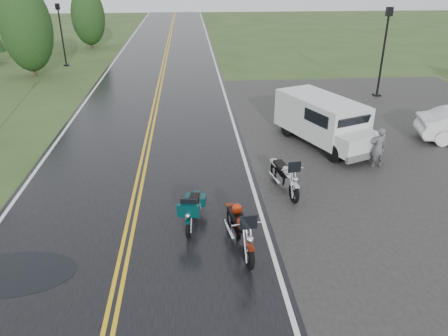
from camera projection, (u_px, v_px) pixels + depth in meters
name	position (u px, v px, depth m)	size (l,w,h in m)	color
ground	(129.00, 235.00, 12.03)	(120.00, 120.00, 0.00)	#2D471E
road	(153.00, 118.00, 21.04)	(8.00, 100.00, 0.04)	black
parking_pad	(423.00, 151.00, 17.33)	(14.00, 24.00, 0.03)	black
motorcycle_red	(249.00, 246.00, 10.38)	(0.85, 2.34, 1.39)	#5B180A
motorcycle_teal	(188.00, 221.00, 11.64)	(0.69, 1.89, 1.12)	#043031
motorcycle_silver	(295.00, 185.00, 13.28)	(0.81, 2.24, 1.32)	#B2B3BA
van_white	(336.00, 138.00, 16.00)	(1.86, 4.96, 1.95)	silver
person_at_van	(378.00, 148.00, 15.72)	(0.54, 0.35, 1.48)	#4E4E53
lamp_post_far_left	(62.00, 35.00, 30.89)	(0.37, 0.37, 4.33)	black
lamp_post_far_right	(383.00, 53.00, 23.55)	(0.41, 0.41, 4.80)	black
tree_left_mid	(28.00, 37.00, 27.82)	(3.18, 3.18, 4.98)	#1E3D19
tree_left_far	(89.00, 23.00, 37.36)	(2.81, 2.81, 4.33)	#1E3D19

